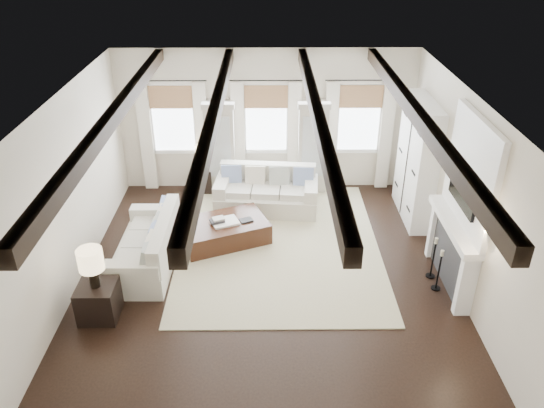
{
  "coord_description": "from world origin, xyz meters",
  "views": [
    {
      "loc": [
        0.02,
        -7.41,
        5.67
      ],
      "look_at": [
        0.1,
        0.76,
        1.15
      ],
      "focal_mm": 35.0,
      "sensor_mm": 36.0,
      "label": 1
    }
  ],
  "objects_px": {
    "sofa_back": "(267,193)",
    "sofa_left": "(149,247)",
    "ottoman": "(224,231)",
    "side_table_front": "(99,301)",
    "side_table_back": "(204,180)"
  },
  "relations": [
    {
      "from": "sofa_back",
      "to": "ottoman",
      "type": "xyz_separation_m",
      "value": [
        -0.83,
        -1.3,
        -0.16
      ]
    },
    {
      "from": "sofa_left",
      "to": "side_table_front",
      "type": "height_order",
      "value": "sofa_left"
    },
    {
      "from": "ottoman",
      "to": "side_table_back",
      "type": "distance_m",
      "value": 2.19
    },
    {
      "from": "ottoman",
      "to": "sofa_left",
      "type": "bearing_deg",
      "value": -170.78
    },
    {
      "from": "side_table_front",
      "to": "ottoman",
      "type": "bearing_deg",
      "value": 50.45
    },
    {
      "from": "sofa_left",
      "to": "ottoman",
      "type": "xyz_separation_m",
      "value": [
        1.28,
        0.78,
        -0.16
      ]
    },
    {
      "from": "side_table_front",
      "to": "side_table_back",
      "type": "height_order",
      "value": "side_table_front"
    },
    {
      "from": "ottoman",
      "to": "side_table_back",
      "type": "xyz_separation_m",
      "value": [
        -0.6,
        2.1,
        0.07
      ]
    },
    {
      "from": "side_table_front",
      "to": "side_table_back",
      "type": "bearing_deg",
      "value": 74.17
    },
    {
      "from": "sofa_left",
      "to": "side_table_back",
      "type": "bearing_deg",
      "value": 76.63
    },
    {
      "from": "sofa_left",
      "to": "sofa_back",
      "type": "bearing_deg",
      "value": 44.54
    },
    {
      "from": "sofa_left",
      "to": "side_table_front",
      "type": "xyz_separation_m",
      "value": [
        -0.53,
        -1.42,
        -0.08
      ]
    },
    {
      "from": "sofa_back",
      "to": "sofa_left",
      "type": "distance_m",
      "value": 2.97
    },
    {
      "from": "sofa_back",
      "to": "side_table_back",
      "type": "bearing_deg",
      "value": 150.79
    },
    {
      "from": "ottoman",
      "to": "sofa_back",
      "type": "bearing_deg",
      "value": 35.14
    }
  ]
}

